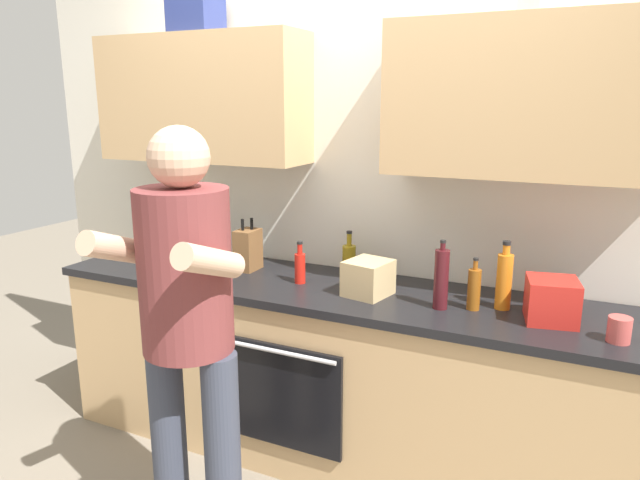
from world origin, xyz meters
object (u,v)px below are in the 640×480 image
(bottle_oil, at_px, (349,259))
(cup_ceramic, at_px, (619,330))
(bottle_wine, at_px, (441,279))
(knife_block, at_px, (248,250))
(bottle_juice, at_px, (504,280))
(grocery_bag_crisps, at_px, (552,300))
(bottle_water, at_px, (202,241))
(grocery_bag_rice, at_px, (159,249))
(bottle_syrup, at_px, (474,289))
(bottle_hotsauce, at_px, (300,267))
(person_standing, at_px, (187,314))
(grocery_bag_bread, at_px, (368,278))

(bottle_oil, distance_m, cup_ceramic, 1.27)
(bottle_wine, xyz_separation_m, knife_block, (-1.06, 0.15, -0.02))
(bottle_juice, relative_size, bottle_wine, 0.99)
(knife_block, relative_size, grocery_bag_crisps, 1.40)
(bottle_oil, relative_size, grocery_bag_crisps, 1.17)
(bottle_water, relative_size, grocery_bag_rice, 1.79)
(bottle_water, height_order, bottle_juice, bottle_water)
(bottle_syrup, bearing_deg, grocery_bag_rice, 179.10)
(bottle_hotsauce, height_order, bottle_syrup, bottle_syrup)
(cup_ceramic, bearing_deg, bottle_water, 174.66)
(bottle_wine, bearing_deg, bottle_hotsauce, 175.20)
(person_standing, bearing_deg, knife_block, 108.02)
(cup_ceramic, height_order, grocery_bag_crisps, grocery_bag_crisps)
(bottle_oil, distance_m, bottle_wine, 0.61)
(person_standing, relative_size, grocery_bag_rice, 9.63)
(bottle_oil, xyz_separation_m, grocery_bag_rice, (-1.05, -0.21, -0.01))
(bottle_oil, distance_m, bottle_water, 0.80)
(bottle_oil, xyz_separation_m, bottle_water, (-0.78, -0.17, 0.05))
(bottle_oil, bearing_deg, bottle_syrup, -19.30)
(grocery_bag_bread, bearing_deg, person_standing, -119.61)
(knife_block, bearing_deg, bottle_syrup, -4.89)
(bottle_juice, bearing_deg, person_standing, -140.53)
(bottle_juice, relative_size, grocery_bag_crisps, 1.51)
(grocery_bag_crisps, bearing_deg, grocery_bag_bread, -179.23)
(knife_block, bearing_deg, cup_ceramic, -7.21)
(grocery_bag_bread, bearing_deg, bottle_hotsauce, 175.88)
(cup_ceramic, bearing_deg, bottle_syrup, 167.89)
(bottle_hotsauce, bearing_deg, bottle_juice, 3.11)
(bottle_water, height_order, bottle_hotsauce, bottle_water)
(bottle_oil, distance_m, grocery_bag_crisps, 1.01)
(person_standing, height_order, bottle_wine, person_standing)
(grocery_bag_rice, bearing_deg, knife_block, 7.96)
(bottle_juice, height_order, grocery_bag_rice, bottle_juice)
(bottle_wine, bearing_deg, grocery_bag_bread, 174.47)
(bottle_wine, height_order, bottle_syrup, bottle_wine)
(person_standing, bearing_deg, grocery_bag_crisps, 32.40)
(bottle_syrup, xyz_separation_m, grocery_bag_bread, (-0.47, -0.01, -0.01))
(grocery_bag_bread, bearing_deg, bottle_syrup, 1.69)
(person_standing, distance_m, grocery_bag_rice, 1.14)
(cup_ceramic, bearing_deg, grocery_bag_crisps, 154.79)
(knife_block, height_order, grocery_bag_rice, knife_block)
(bottle_wine, relative_size, grocery_bag_rice, 1.72)
(person_standing, height_order, bottle_oil, person_standing)
(grocery_bag_bread, bearing_deg, grocery_bag_crisps, 0.77)
(bottle_oil, height_order, grocery_bag_bread, bottle_oil)
(bottle_juice, xyz_separation_m, bottle_hotsauce, (-0.95, -0.05, -0.04))
(bottle_hotsauce, relative_size, grocery_bag_rice, 1.19)
(bottle_syrup, bearing_deg, bottle_water, 177.28)
(bottle_syrup, height_order, knife_block, knife_block)
(bottle_oil, bearing_deg, grocery_bag_rice, -168.83)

